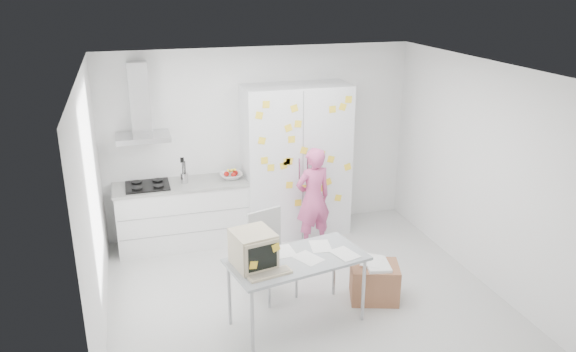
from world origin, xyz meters
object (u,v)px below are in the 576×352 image
object	(u,v)px
person	(313,199)
chair	(270,249)
desk	(270,255)
cardboard_box	(374,281)

from	to	relation	value
person	chair	xyz separation A→B (m)	(-0.88, -1.02, -0.14)
chair	desk	bearing A→B (deg)	-121.98
desk	cardboard_box	bearing A→B (deg)	-1.97
person	desk	bearing A→B (deg)	47.10
desk	cardboard_box	world-z (taller)	desk
chair	cardboard_box	distance (m)	1.28
desk	person	bearing A→B (deg)	46.99
chair	person	bearing A→B (deg)	31.70
person	desk	size ratio (longest dim) A/B	0.93
desk	cardboard_box	size ratio (longest dim) A/B	2.39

